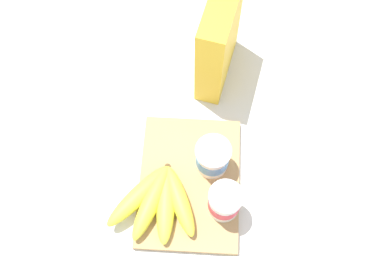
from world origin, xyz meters
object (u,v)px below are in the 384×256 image
at_px(cutting_board, 189,182).
at_px(yogurt_cup_front, 213,157).
at_px(cereal_box, 219,40).
at_px(banana_bunch, 158,201).
at_px(yogurt_cup_back, 225,202).

xyz_separation_m(cutting_board, yogurt_cup_front, (-0.04, 0.05, 0.05)).
bearing_deg(cereal_box, cutting_board, -176.87).
bearing_deg(yogurt_cup_front, banana_bunch, -49.67).
bearing_deg(yogurt_cup_front, cutting_board, -48.72).
height_order(cutting_board, cereal_box, cereal_box).
distance_m(cereal_box, yogurt_cup_back, 0.35).
bearing_deg(banana_bunch, yogurt_cup_back, 89.09).
bearing_deg(yogurt_cup_back, banana_bunch, -90.91).
relative_size(cutting_board, yogurt_cup_back, 3.21).
relative_size(cutting_board, cereal_box, 1.19).
height_order(cereal_box, yogurt_cup_front, cereal_box).
bearing_deg(yogurt_cup_back, cereal_box, -175.71).
height_order(cereal_box, yogurt_cup_back, cereal_box).
height_order(yogurt_cup_front, banana_bunch, yogurt_cup_front).
bearing_deg(cutting_board, yogurt_cup_back, 54.31).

